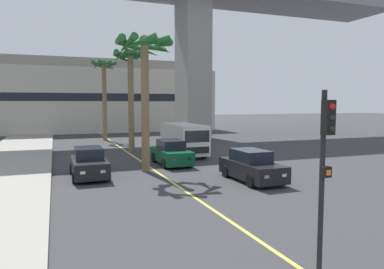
{
  "coord_description": "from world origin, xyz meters",
  "views": [
    {
      "loc": [
        -5.33,
        -0.06,
        3.91
      ],
      "look_at": [
        0.0,
        14.0,
        2.6
      ],
      "focal_mm": 33.91,
      "sensor_mm": 36.0,
      "label": 1
    }
  ],
  "objects": [
    {
      "name": "car_queue_front",
      "position": [
        -3.72,
        19.58,
        0.72
      ],
      "size": [
        1.84,
        4.1,
        1.56
      ],
      "color": "black",
      "rests_on": "ground"
    },
    {
      "name": "palm_tree_near_median",
      "position": [
        0.35,
        28.61,
        6.34
      ],
      "size": [
        2.83,
        2.85,
        8.12
      ],
      "color": "brown",
      "rests_on": "ground"
    },
    {
      "name": "palm_tree_mid_median",
      "position": [
        -0.39,
        38.89,
        6.25
      ],
      "size": [
        2.66,
        2.67,
        8.39
      ],
      "color": "brown",
      "rests_on": "ground"
    },
    {
      "name": "car_queue_third",
      "position": [
        1.54,
        21.78,
        0.72
      ],
      "size": [
        1.86,
        4.12,
        1.56
      ],
      "color": "#0C4728",
      "rests_on": "ground"
    },
    {
      "name": "pier_building_backdrop",
      "position": [
        0.0,
        51.4,
        4.75
      ],
      "size": [
        32.39,
        8.04,
        9.63
      ],
      "color": "beige",
      "rests_on": "ground"
    },
    {
      "name": "palm_tree_far_median",
      "position": [
        -0.54,
        20.09,
        6.14
      ],
      "size": [
        3.31,
        3.33,
        7.69
      ],
      "color": "brown",
      "rests_on": "ground"
    },
    {
      "name": "car_queue_second",
      "position": [
        3.85,
        15.69,
        0.72
      ],
      "size": [
        1.87,
        4.12,
        1.56
      ],
      "color": "black",
      "rests_on": "ground"
    },
    {
      "name": "lane_stripe_center",
      "position": [
        0.0,
        24.0,
        0.0
      ],
      "size": [
        0.14,
        56.0,
        0.01
      ],
      "primitive_type": "cube",
      "color": "#DBCC4C",
      "rests_on": "ground"
    },
    {
      "name": "delivery_van",
      "position": [
        3.53,
        25.03,
        1.29
      ],
      "size": [
        2.25,
        5.29,
        2.36
      ],
      "color": "silver",
      "rests_on": "ground"
    },
    {
      "name": "traffic_light_median_near",
      "position": [
        0.22,
        6.3,
        2.71
      ],
      "size": [
        0.24,
        0.37,
        4.2
      ],
      "color": "black",
      "rests_on": "ground"
    }
  ]
}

